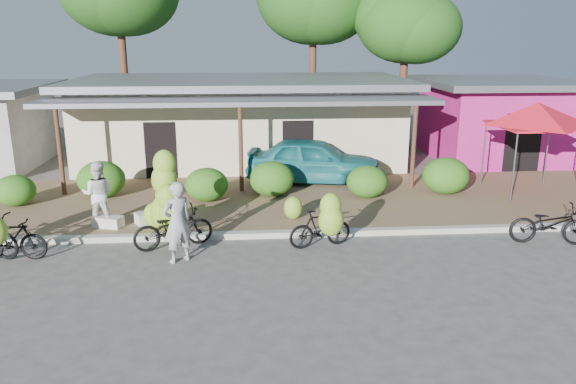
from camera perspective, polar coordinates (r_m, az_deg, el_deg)
The scene contains 25 objects.
ground at distance 12.50m, azimuth -4.81°, elevation -7.84°, with size 100.00×100.00×0.00m, color #4B4845.
sidewalk at distance 17.19m, azimuth -4.72°, elevation -1.02°, with size 60.00×6.00×0.12m, color brown.
curb at distance 14.33m, azimuth -4.77°, elevation -4.39°, with size 60.00×0.25×0.15m, color #A8A399.
shop_main at distance 22.64m, azimuth -4.76°, elevation 7.32°, with size 13.00×8.50×3.35m.
shop_pink at distance 24.94m, azimuth 20.34°, elevation 7.06°, with size 6.00×6.00×3.25m.
tree_near_right at distance 27.05m, azimuth 11.46°, elevation 16.64°, with size 4.62×4.45×7.31m.
hedge_0 at distance 18.30m, azimuth -25.98°, elevation 0.14°, with size 1.18×1.06×0.92m, color #174F12.
hedge_1 at distance 18.21m, azimuth -18.44°, elevation 1.22°, with size 1.46×1.31×1.14m, color #174F12.
hedge_2 at distance 17.10m, azimuth -8.27°, elevation 0.75°, with size 1.30×1.17×1.02m, color #174F12.
hedge_3 at distance 17.47m, azimuth -1.67°, elevation 1.35°, with size 1.40×1.26×1.09m, color #174F12.
hedge_4 at distance 17.46m, azimuth 8.03°, elevation 1.04°, with size 1.28×1.15×1.00m, color #174F12.
hedge_5 at distance 18.38m, azimuth 15.73°, elevation 1.60°, with size 1.49×1.34×1.16m, color #174F12.
red_canopy at distance 19.18m, azimuth 23.97°, elevation 7.23°, with size 3.50×3.50×2.86m.
bike_left at distance 14.14m, azimuth -26.58°, elevation -4.20°, with size 1.66×1.16×1.27m.
bike_center at distance 13.92m, azimuth -11.94°, elevation -1.89°, with size 2.04×1.46×2.32m.
bike_right at distance 13.35m, azimuth 3.64°, elevation -3.26°, with size 1.64×1.29×1.52m.
bike_far_right at distance 15.19m, azimuth 25.10°, elevation -2.97°, with size 2.02×1.03×1.01m.
loose_banana_a at distance 14.87m, azimuth -12.24°, elevation -2.45°, with size 0.52×0.44×0.65m, color #7CB62D.
loose_banana_b at distance 14.95m, azimuth -13.40°, elevation -2.32°, with size 0.56×0.48×0.70m, color #7CB62D.
loose_banana_c at distance 15.28m, azimuth 0.52°, elevation -1.62°, with size 0.51×0.43×0.63m, color #7CB62D.
sack_near at distance 15.50m, azimuth -13.64°, elevation -2.47°, with size 0.85×0.40×0.30m, color beige.
sack_far at distance 15.45m, azimuth -17.81°, elevation -2.89°, with size 0.75×0.38×0.28m, color beige.
vendor at distance 12.80m, azimuth -11.18°, elevation -3.03°, with size 0.68×0.45×1.87m, color gray.
bystander at distance 15.50m, azimuth -18.74°, elevation -0.16°, with size 0.83×0.65×1.70m, color silver.
teal_van at distance 19.05m, azimuth 2.62°, elevation 3.24°, with size 1.81×4.51×1.54m, color #196B70.
Camera 1 is at (0.17, -11.47, 4.96)m, focal length 35.00 mm.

